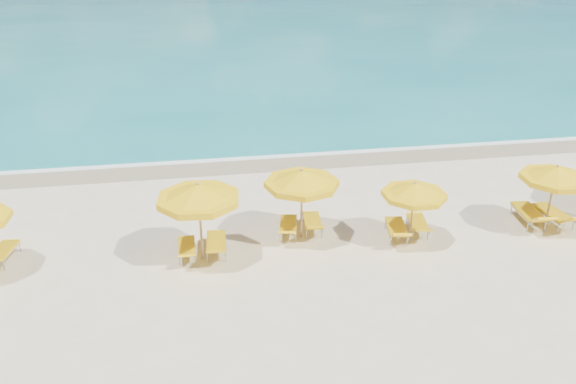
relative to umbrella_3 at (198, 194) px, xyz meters
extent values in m
plane|color=beige|center=(2.94, 0.27, -2.17)|extent=(120.00, 120.00, 0.00)
cube|color=#167D7E|center=(2.94, 48.27, -2.17)|extent=(120.00, 80.00, 0.30)
cube|color=tan|center=(2.94, 7.67, -2.17)|extent=(120.00, 2.60, 0.01)
cube|color=white|center=(2.94, 8.47, -2.17)|extent=(120.00, 1.20, 0.03)
cube|color=white|center=(-3.06, 17.27, -2.17)|extent=(14.00, 0.36, 0.05)
cube|color=white|center=(10.94, 24.27, -2.17)|extent=(18.00, 0.30, 0.05)
cylinder|color=tan|center=(0.00, 0.00, -0.95)|extent=(0.08, 0.08, 2.43)
cone|color=yellow|center=(0.00, 0.00, 0.07)|extent=(3.11, 3.11, 0.49)
cylinder|color=yellow|center=(0.00, 0.00, -0.17)|extent=(3.14, 3.14, 0.19)
sphere|color=tan|center=(0.00, 0.00, 0.32)|extent=(0.11, 0.11, 0.11)
cylinder|color=tan|center=(3.22, 0.79, -1.00)|extent=(0.07, 0.07, 2.33)
cone|color=yellow|center=(3.22, 0.79, -0.03)|extent=(2.58, 2.58, 0.47)
cylinder|color=yellow|center=(3.22, 0.79, -0.26)|extent=(2.60, 2.60, 0.19)
sphere|color=tan|center=(3.22, 0.79, 0.21)|extent=(0.10, 0.10, 0.10)
cylinder|color=tan|center=(6.64, -0.02, -1.17)|extent=(0.06, 0.06, 2.00)
cone|color=yellow|center=(6.64, -0.02, -0.33)|extent=(2.69, 2.69, 0.40)
cylinder|color=yellow|center=(6.64, -0.02, -0.53)|extent=(2.72, 2.72, 0.16)
sphere|color=tan|center=(6.64, -0.02, -0.13)|extent=(0.09, 0.09, 0.09)
cylinder|color=tan|center=(11.48, 0.07, -1.07)|extent=(0.07, 0.07, 2.19)
cone|color=yellow|center=(11.48, 0.07, -0.16)|extent=(2.79, 2.79, 0.44)
cylinder|color=yellow|center=(11.48, 0.07, -0.37)|extent=(2.82, 2.82, 0.17)
sphere|color=tan|center=(11.48, 0.07, 0.07)|extent=(0.10, 0.10, 0.10)
cube|color=yellow|center=(-5.95, 0.87, -1.82)|extent=(0.73, 1.28, 0.07)
cube|color=yellow|center=(-0.47, 0.26, -1.84)|extent=(0.54, 1.16, 0.07)
cube|color=yellow|center=(-0.45, -0.55, -1.71)|extent=(0.52, 0.52, 0.32)
cube|color=yellow|center=(0.44, 0.31, -1.79)|extent=(0.64, 1.33, 0.08)
cube|color=yellow|center=(0.40, -0.60, -1.63)|extent=(0.61, 0.59, 0.38)
cube|color=yellow|center=(2.84, 1.11, -1.81)|extent=(0.78, 1.31, 0.08)
cube|color=yellow|center=(2.68, 0.26, -1.66)|extent=(0.64, 0.63, 0.35)
cube|color=yellow|center=(3.67, 1.22, -1.82)|extent=(0.66, 1.26, 0.07)
cube|color=yellow|center=(3.59, 0.39, -1.65)|extent=(0.59, 0.56, 0.39)
cube|color=yellow|center=(6.28, 0.32, -1.80)|extent=(0.80, 1.37, 0.08)
cube|color=yellow|center=(6.12, -0.56, -1.63)|extent=(0.66, 0.64, 0.40)
cube|color=yellow|center=(7.11, 0.58, -1.82)|extent=(0.77, 1.30, 0.07)
cube|color=yellow|center=(6.95, -0.27, -1.68)|extent=(0.64, 0.64, 0.32)
cube|color=yellow|center=(11.07, 0.53, -1.75)|extent=(0.80, 1.50, 0.09)
cube|color=yellow|center=(10.96, -0.46, -1.56)|extent=(0.71, 0.67, 0.46)
cube|color=yellow|center=(11.84, 0.34, -1.76)|extent=(0.82, 1.49, 0.09)
cube|color=yellow|center=(11.97, -0.62, -1.55)|extent=(0.71, 0.66, 0.48)
camera|label=1|loc=(0.14, -14.99, 6.91)|focal=35.00mm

